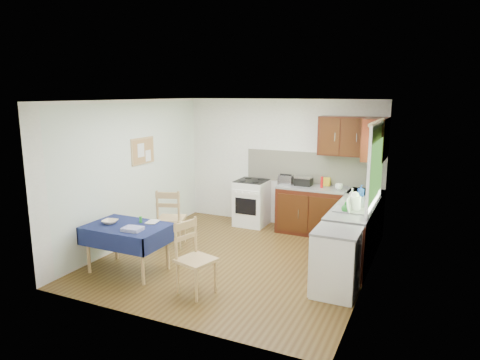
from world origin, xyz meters
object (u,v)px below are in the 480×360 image
at_px(chair_near, 193,255).
at_px(kettle, 355,202).
at_px(sandwich_press, 304,181).
at_px(chair_far, 170,216).
at_px(dining_table, 127,232).
at_px(toaster, 286,180).
at_px(dish_rack, 350,209).

height_order(chair_near, kettle, kettle).
height_order(sandwich_press, kettle, kettle).
relative_size(chair_near, sandwich_press, 3.26).
height_order(chair_far, chair_near, chair_far).
bearing_deg(chair_far, dining_table, 71.19).
bearing_deg(sandwich_press, chair_far, -136.50).
relative_size(sandwich_press, kettle, 1.06).
distance_m(dining_table, toaster, 3.22).
height_order(chair_far, dish_rack, dish_rack).
xyz_separation_m(chair_near, sandwich_press, (0.56, 3.11, 0.47)).
xyz_separation_m(chair_far, dish_rack, (2.96, 0.32, 0.39)).
relative_size(chair_far, kettle, 3.59).
height_order(chair_far, kettle, kettle).
bearing_deg(dish_rack, dining_table, -141.27).
height_order(dining_table, kettle, kettle).
bearing_deg(toaster, chair_near, -91.79).
relative_size(chair_near, toaster, 3.64).
relative_size(dining_table, chair_far, 1.16).
bearing_deg(chair_near, dish_rack, -30.51).
height_order(dining_table, toaster, toaster).
bearing_deg(toaster, chair_far, -128.78).
bearing_deg(sandwich_press, toaster, -167.31).
xyz_separation_m(chair_far, chair_near, (1.26, -1.34, -0.02)).
bearing_deg(dish_rack, chair_near, -123.47).
bearing_deg(chair_near, toaster, 10.80).
xyz_separation_m(chair_near, kettle, (1.75, 1.73, 0.51)).
distance_m(toaster, sandwich_press, 0.34).
bearing_deg(dish_rack, kettle, 65.31).
relative_size(chair_far, dish_rack, 2.19).
height_order(toaster, dish_rack, dish_rack).
distance_m(sandwich_press, kettle, 1.82).
relative_size(toaster, sandwich_press, 0.89).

